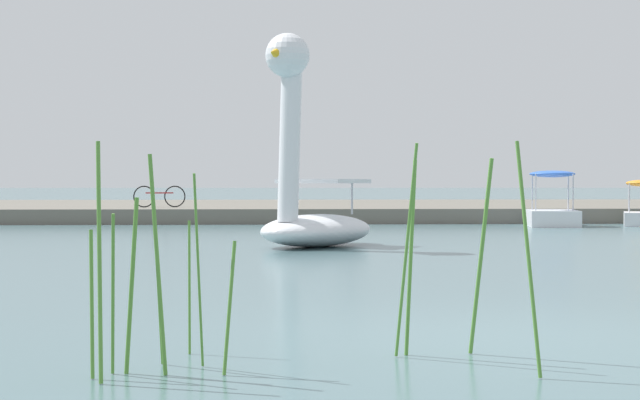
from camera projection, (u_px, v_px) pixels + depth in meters
name	position (u px, v px, depth m)	size (l,w,h in m)	color
ground_plane	(502.00, 338.00, 8.47)	(659.80, 659.80, 0.00)	slate
shore_bank_far	(308.00, 209.00, 42.16)	(156.23, 19.66, 0.47)	#6B665B
swan_boat	(310.00, 195.00, 20.65)	(3.18, 3.56, 4.11)	white
pedal_boat_blue	(552.00, 210.00, 30.88)	(1.76, 2.54, 1.64)	white
bicycle_parked	(160.00, 196.00, 34.80)	(1.69, 0.53, 0.73)	black
reed_clump_foreground	(277.00, 271.00, 7.07)	(2.91, 1.23, 1.53)	#568E38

